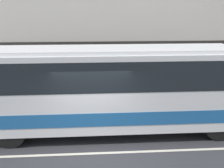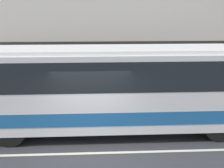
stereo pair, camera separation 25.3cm
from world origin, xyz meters
TOP-DOWN VIEW (x-y plane):
  - ground_plane at (0.00, 0.00)m, footprint 60.00×60.00m
  - sidewalk at (0.00, 5.27)m, footprint 60.00×2.54m
  - lane_stripe at (0.00, 0.00)m, footprint 54.00×0.14m
  - transit_bus at (0.45, 1.78)m, footprint 10.99×2.50m

SIDE VIEW (x-z plane):
  - ground_plane at x=0.00m, z-range 0.00..0.00m
  - lane_stripe at x=0.00m, z-range 0.00..0.01m
  - sidewalk at x=0.00m, z-range 0.00..0.16m
  - transit_bus at x=0.45m, z-range 0.20..3.27m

